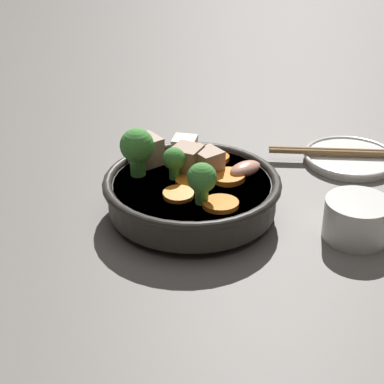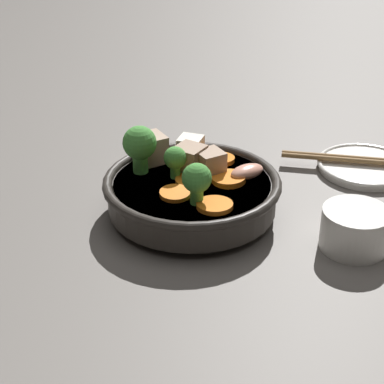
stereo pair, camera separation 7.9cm
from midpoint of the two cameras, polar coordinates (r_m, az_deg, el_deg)
ground_plane at (r=0.80m, az=2.81°, el=-2.02°), size 3.00×3.00×0.00m
stirfry_bowl at (r=0.79m, az=2.75°, el=0.29°), size 0.22×0.22×0.11m
side_saucer at (r=0.94m, az=17.44°, el=2.14°), size 0.13×0.13×0.01m
tea_cup at (r=0.76m, az=17.19°, el=-3.22°), size 0.08×0.08×0.05m
chopsticks_pair at (r=0.94m, az=17.53°, el=2.66°), size 0.20×0.15×0.01m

